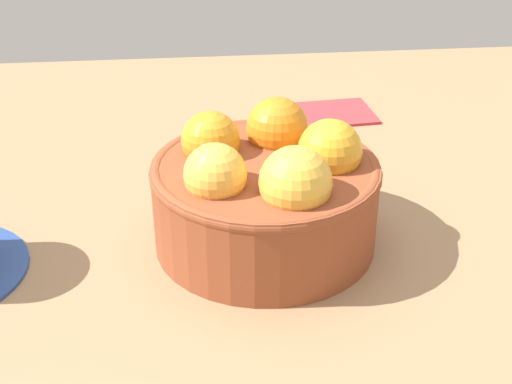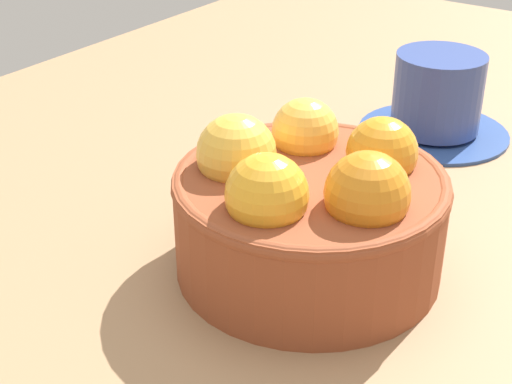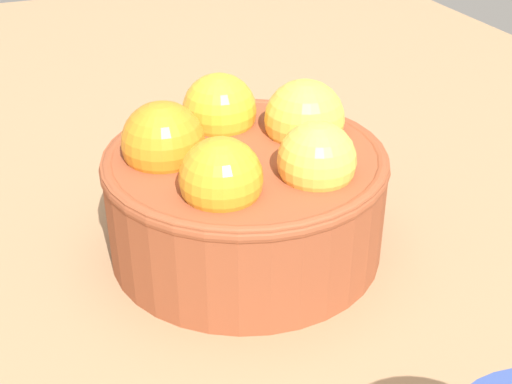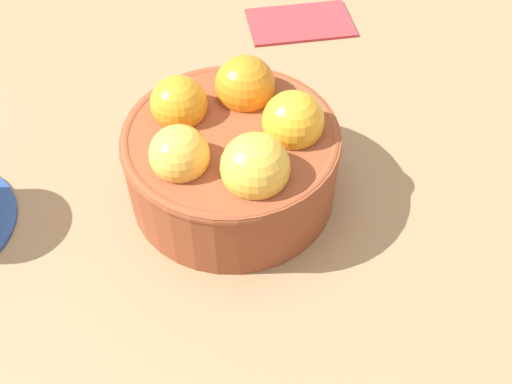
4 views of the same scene
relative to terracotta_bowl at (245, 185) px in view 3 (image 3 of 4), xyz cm
name	(u,v)px [view 3 (image 3 of 4)]	position (x,y,z in cm)	size (l,w,h in cm)	color
ground_plane	(246,271)	(-0.07, 0.01, -6.36)	(134.92, 90.31, 3.82)	#997551
terracotta_bowl	(245,185)	(0.00, 0.00, 0.00)	(17.06, 17.06, 10.01)	brown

